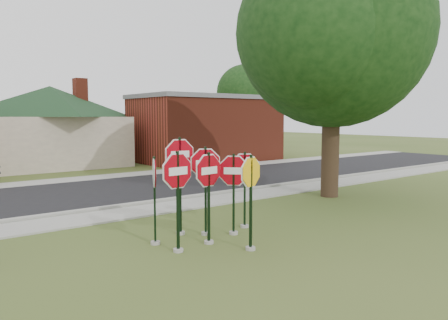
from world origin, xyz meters
TOP-DOWN VIEW (x-y plane):
  - ground at (0.00, 0.00)m, footprint 120.00×120.00m
  - sidewalk_near at (0.00, 5.50)m, footprint 60.00×1.60m
  - road at (0.00, 10.00)m, footprint 60.00×7.00m
  - sidewalk_far at (0.00, 14.30)m, footprint 60.00×1.60m
  - curb at (0.00, 6.50)m, footprint 60.00×0.20m
  - stop_sign_center at (-0.21, 1.09)m, footprint 1.15×0.24m
  - stop_sign_yellow at (0.27, 0.04)m, footprint 1.01×0.27m
  - stop_sign_left at (-1.19, 0.98)m, footprint 1.17×0.24m
  - stop_sign_right at (0.83, 1.40)m, footprint 0.83×0.83m
  - stop_sign_back_right at (0.20, 1.82)m, footprint 1.00×0.55m
  - stop_sign_back_left at (-0.32, 2.28)m, footprint 1.14×0.24m
  - stop_sign_far_right at (1.55, 1.78)m, footprint 0.94×0.66m
  - stop_sign_far_left at (-1.32, 1.87)m, footprint 0.44×0.92m
  - building_house at (2.00, 22.00)m, footprint 11.60×11.60m
  - building_brick at (12.00, 18.50)m, footprint 10.20×6.20m
  - oak_tree at (7.50, 3.50)m, footprint 11.15×10.55m
  - bg_tree_right at (22.00, 26.00)m, footprint 5.60×5.60m

SIDE VIEW (x-z plane):
  - ground at x=0.00m, z-range 0.00..0.00m
  - road at x=0.00m, z-range 0.00..0.04m
  - sidewalk_near at x=0.00m, z-range 0.00..0.06m
  - sidewalk_far at x=0.00m, z-range 0.00..0.06m
  - curb at x=0.00m, z-range 0.00..0.14m
  - stop_sign_far_left at x=-1.32m, z-range 0.25..2.58m
  - stop_sign_far_right at x=1.55m, z-range 0.26..2.59m
  - stop_sign_right at x=0.83m, z-range 0.26..2.60m
  - stop_sign_yellow at x=0.27m, z-range 0.26..2.68m
  - stop_sign_center at x=-0.21m, z-range 0.29..2.74m
  - stop_sign_back_right at x=0.20m, z-range 0.31..2.84m
  - stop_sign_left at x=-1.19m, z-range 0.32..2.85m
  - stop_sign_back_left at x=-0.32m, z-range 0.37..3.15m
  - building_brick at x=12.00m, z-range 0.03..4.78m
  - building_house at x=2.00m, z-range 0.55..6.75m
  - bg_tree_right at x=22.00m, z-range 1.38..9.78m
  - oak_tree at x=7.50m, z-range 1.38..11.71m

